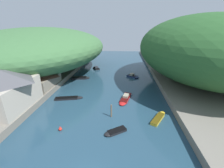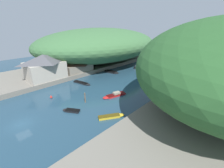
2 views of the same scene
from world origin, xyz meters
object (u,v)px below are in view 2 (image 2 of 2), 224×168
Objects in this scene: boat_moored_right at (114,95)px; boat_red_skiff at (112,72)px; boat_small_dinghy at (112,116)px; boat_white_cruiser at (71,110)px; boathouse_shed at (76,64)px; boat_cabin_cruiser at (136,67)px; channel_buoy_near at (51,97)px; waterfront_building at (45,66)px; person_on_quay at (63,74)px; boat_mid_channel at (83,83)px; person_by_boathouse at (63,74)px; boat_open_rowboat at (156,81)px.

boat_red_skiff is at bearing -30.40° from boat_moored_right.
boat_small_dinghy is 9.30m from boat_white_cruiser.
boathouse_shed is 2.48× the size of boat_cabin_cruiser.
boat_cabin_cruiser is 5.21× the size of channel_buoy_near.
boat_white_cruiser is at bearing -11.07° from waterfront_building.
boat_cabin_cruiser is 2.57× the size of person_on_quay.
person_on_quay reaches higher than channel_buoy_near.
waterfront_building is 29.50m from boat_small_dinghy.
person_on_quay is (-5.36, -17.59, 2.11)m from boat_red_skiff.
boat_cabin_cruiser is (10.91, 34.10, -4.91)m from waterfront_building.
person_on_quay is (-9.13, 8.60, 2.05)m from channel_buoy_near.
boathouse_shed is at bearing -125.83° from boat_mid_channel.
boat_moored_right is 16.07m from channel_buoy_near.
boat_white_cruiser is at bearing 33.00° from boat_mid_channel.
boat_mid_channel is 3.90× the size of person_by_boathouse.
person_on_quay is at bearing -79.76° from boat_mid_channel.
boat_open_rowboat is (-3.61, 24.07, 0.14)m from boat_small_dinghy.
boat_cabin_cruiser is at bearing 91.69° from channel_buoy_near.
boat_cabin_cruiser is (10.67, 22.90, -3.44)m from boathouse_shed.
boathouse_shed is 2.80× the size of boat_white_cruiser.
person_on_quay is at bearing 136.71° from channel_buoy_near.
channel_buoy_near is at bearing 57.98° from boat_white_cruiser.
boat_cabin_cruiser is (-14.53, 9.42, 0.02)m from boat_open_rowboat.
boat_moored_right is at bearing 35.98° from boat_red_skiff.
boat_cabin_cruiser is (-18.14, 33.49, 0.16)m from boat_small_dinghy.
waterfront_building reaches higher than boat_red_skiff.
boat_small_dinghy is 0.85× the size of boat_red_skiff.
boat_cabin_cruiser is 28.86m from boat_moored_right.
boathouse_shed is 1.64× the size of boat_mid_channel.
boat_moored_right reaches higher than boat_mid_channel.
boat_moored_right is at bearing 27.47° from boat_open_rowboat.
channel_buoy_near reaches higher than boat_white_cruiser.
boat_mid_channel is 13.11m from boat_moored_right.
boat_open_rowboat is at bearing 129.49° from boat_small_dinghy.
waterfront_building reaches higher than channel_buoy_near.
waterfront_building reaches higher than person_on_quay.
boat_cabin_cruiser is at bearing -51.81° from boat_moored_right.
boat_white_cruiser is at bearing 0.90° from channel_buoy_near.
boat_white_cruiser is 12.00m from boat_moored_right.
boat_mid_channel is (9.62, 7.14, -5.08)m from waterfront_building.
boat_white_cruiser is at bearing -118.09° from person_on_quay.
waterfront_building is 3.03× the size of boat_white_cruiser.
boathouse_shed is 7.51m from person_on_quay.
boat_white_cruiser is 0.89× the size of boat_cabin_cruiser.
boathouse_shed is 7.25m from person_by_boathouse.
waterfront_building is 6.09m from person_by_boathouse.
boat_small_dinghy is at bearing 145.60° from boat_moored_right.
waterfront_building is at bearing -138.64° from boat_cabin_cruiser.
person_by_boathouse is (-22.68, -20.12, 1.99)m from boat_open_rowboat.
boat_mid_channel is at bearing -4.36° from boat_red_skiff.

